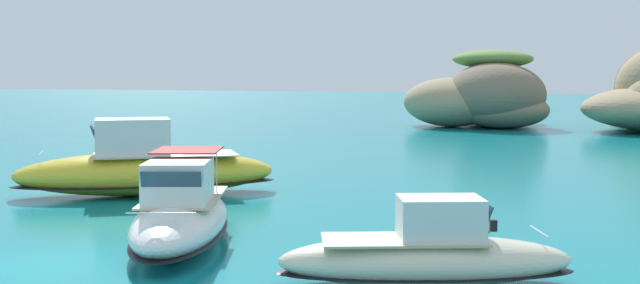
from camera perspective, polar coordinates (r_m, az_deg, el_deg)
name	(u,v)px	position (r m, az deg, el deg)	size (l,w,h in m)	color
ground_plane	(29,267)	(24.07, -19.08, -7.98)	(400.00, 400.00, 0.00)	#0F7F89
islet_small	(486,99)	(82.60, 11.16, 2.88)	(16.91, 17.87, 7.44)	#84755B
motorboat_yellow	(145,169)	(36.48, -11.78, -1.83)	(10.93, 9.19, 3.26)	yellow
motorboat_white	(181,216)	(25.69, -9.40, -5.00)	(5.82, 9.16, 2.76)	white
motorboat_cream	(427,256)	(20.87, 7.23, -7.66)	(7.60, 4.99, 2.17)	beige
dinghy_tender	(450,232)	(26.74, 8.80, -6.03)	(2.81, 2.18, 0.58)	orange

